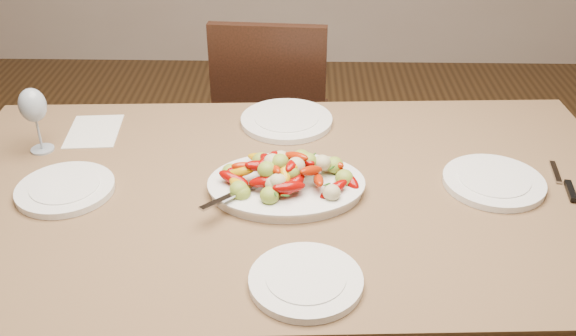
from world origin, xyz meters
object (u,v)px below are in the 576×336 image
(plate_far, at_px, (287,121))
(plate_near, at_px, (306,281))
(plate_right, at_px, (494,182))
(serving_platter, at_px, (286,187))
(dining_table, at_px, (288,296))
(chair_far, at_px, (275,122))
(plate_left, at_px, (65,189))
(wine_glass, at_px, (36,119))

(plate_far, relative_size, plate_near, 1.17)
(plate_right, bearing_deg, serving_platter, -175.70)
(plate_far, bearing_deg, dining_table, -87.93)
(chair_far, distance_m, plate_right, 1.13)
(serving_platter, relative_size, plate_right, 1.49)
(serving_platter, bearing_deg, plate_far, 91.39)
(plate_right, distance_m, plate_far, 0.65)
(plate_left, relative_size, wine_glass, 1.23)
(plate_right, bearing_deg, wine_glass, 172.93)
(plate_left, relative_size, plate_far, 0.88)
(plate_left, bearing_deg, chair_far, 62.48)
(plate_near, xyz_separation_m, wine_glass, (-0.76, 0.56, 0.09))
(plate_right, height_order, wine_glass, wine_glass)
(serving_platter, bearing_deg, dining_table, 72.94)
(dining_table, distance_m, plate_left, 0.70)
(dining_table, height_order, wine_glass, wine_glass)
(chair_far, bearing_deg, plate_near, 99.46)
(dining_table, height_order, chair_far, chair_far)
(plate_near, bearing_deg, plate_right, 38.97)
(dining_table, bearing_deg, plate_left, -176.74)
(plate_left, distance_m, plate_near, 0.71)
(plate_far, bearing_deg, serving_platter, -88.61)
(chair_far, relative_size, plate_right, 3.59)
(plate_near, bearing_deg, plate_left, 151.37)
(chair_far, distance_m, plate_left, 1.12)
(serving_platter, height_order, wine_glass, wine_glass)
(plate_left, relative_size, plate_near, 1.03)
(plate_far, height_order, plate_near, same)
(serving_platter, distance_m, plate_far, 0.38)
(dining_table, bearing_deg, chair_far, 94.77)
(dining_table, relative_size, plate_right, 6.94)
(plate_right, relative_size, plate_near, 1.09)
(plate_near, bearing_deg, wine_glass, 143.80)
(chair_far, relative_size, plate_near, 3.89)
(plate_near, bearing_deg, plate_far, 94.62)
(dining_table, height_order, plate_far, plate_far)
(chair_far, xyz_separation_m, plate_near, (0.12, -1.30, 0.29))
(serving_platter, bearing_deg, plate_near, -81.98)
(dining_table, bearing_deg, wine_glass, 165.58)
(chair_far, relative_size, serving_platter, 2.41)
(chair_far, height_order, plate_right, chair_far)
(plate_left, height_order, plate_near, same)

